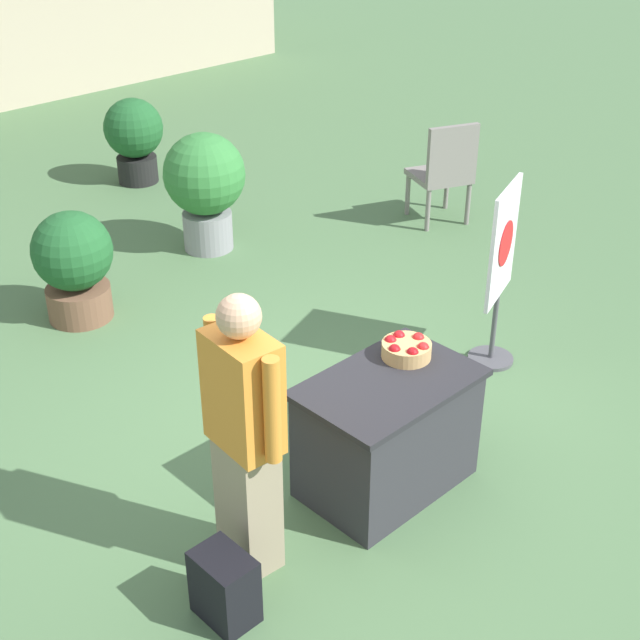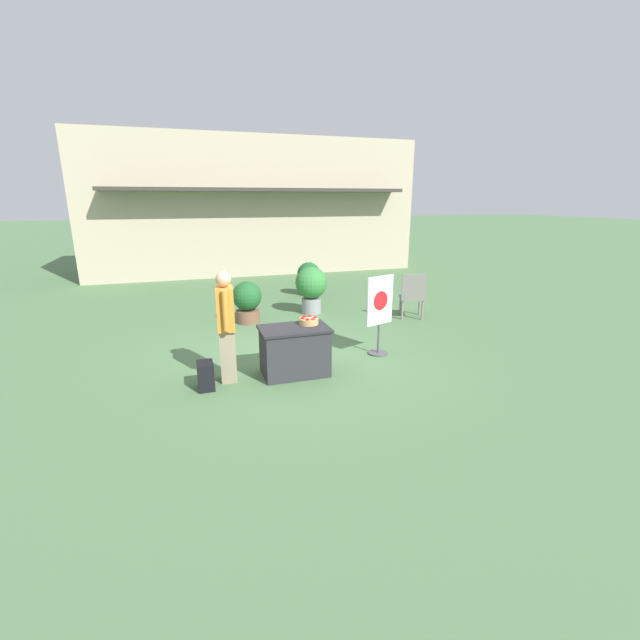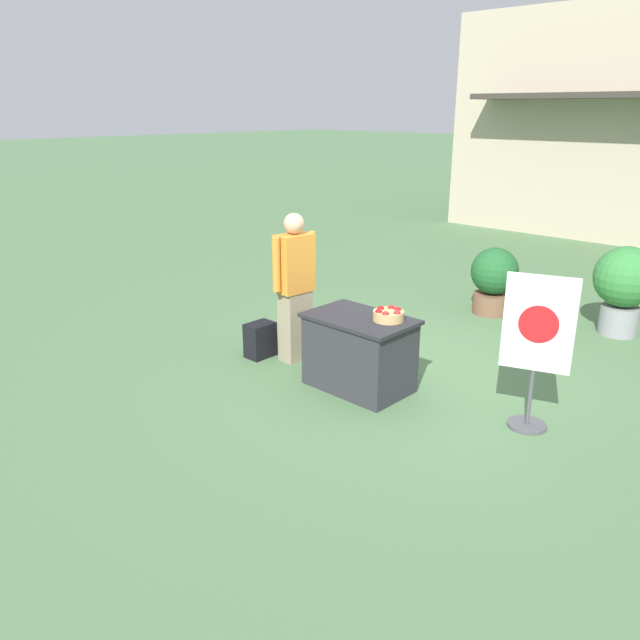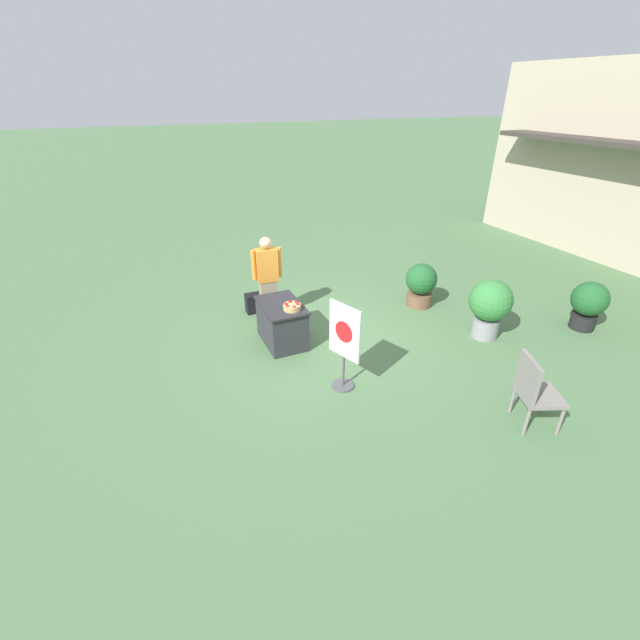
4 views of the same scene
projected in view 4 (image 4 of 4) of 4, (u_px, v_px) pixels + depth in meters
ground_plane at (318, 335)px, 8.42m from camera, size 120.00×120.00×0.00m
display_table at (282, 323)px, 7.99m from camera, size 1.11×0.73×0.80m
apple_basket at (292, 306)px, 7.59m from camera, size 0.32×0.32×0.13m
person_visitor at (268, 278)px, 8.64m from camera, size 0.29×0.61×1.75m
backpack at (254, 303)px, 9.18m from camera, size 0.24×0.34×0.42m
poster_board at (344, 343)px, 6.57m from camera, size 0.59×0.36×1.47m
patio_chair at (534, 389)px, 5.90m from camera, size 0.72×0.72×1.10m
potted_plant_far_left at (421, 284)px, 9.33m from camera, size 0.68×0.68×0.97m
potted_plant_near_right at (490, 305)px, 8.04m from camera, size 0.80×0.80×1.18m
potted_plant_far_right at (589, 303)px, 8.39m from camera, size 0.68×0.68×0.99m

